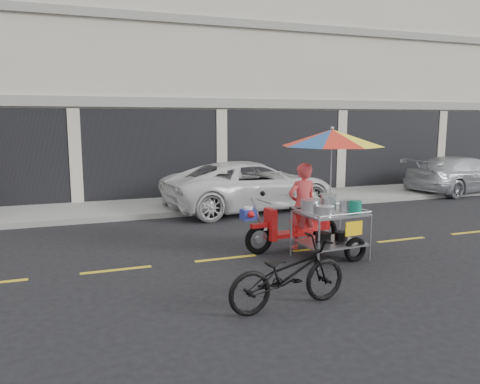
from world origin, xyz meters
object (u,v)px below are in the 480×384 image
object	(u,v)px
white_pickup	(251,185)
near_bicycle	(288,274)
food_vendor_rig	(320,175)
silver_pickup	(461,175)

from	to	relation	value
white_pickup	near_bicycle	world-z (taller)	white_pickup
white_pickup	near_bicycle	size ratio (longest dim) A/B	2.76
near_bicycle	food_vendor_rig	world-z (taller)	food_vendor_rig
silver_pickup	food_vendor_rig	size ratio (longest dim) A/B	1.75
food_vendor_rig	near_bicycle	bearing A→B (deg)	-132.61
near_bicycle	white_pickup	bearing A→B (deg)	-23.80
silver_pickup	near_bicycle	distance (m)	12.53
food_vendor_rig	silver_pickup	bearing A→B (deg)	25.66
white_pickup	food_vendor_rig	world-z (taller)	food_vendor_rig
near_bicycle	food_vendor_rig	bearing A→B (deg)	-44.54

